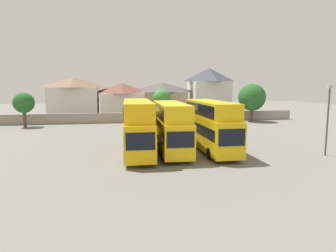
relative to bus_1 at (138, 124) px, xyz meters
The scene contains 15 objects.
ground 18.50m from the bus_1, 78.96° to the left, with size 140.00×140.00×0.00m, color slate.
depot_boundary_wall 24.70m from the bus_1, 81.83° to the left, with size 56.00×0.50×1.80m, color gray.
bus_1 is the anchor object (origin of this frame).
bus_2 3.27m from the bus_1, ahead, with size 3.00×10.63×4.88m.
bus_3 7.33m from the bus_1, ahead, with size 2.74×11.03×5.02m.
bus_4 14.52m from the bus_1, 81.49° to the left, with size 2.65×11.55×3.30m.
bus_5 15.47m from the bus_1, 70.42° to the left, with size 3.04×10.93×3.53m.
house_terrace_left 34.47m from the bus_1, 107.29° to the left, with size 9.80×7.30×8.23m.
house_terrace_centre 32.77m from the bus_1, 91.31° to the left, with size 8.86×8.22×7.06m.
house_terrace_right 34.27m from the bus_1, 77.15° to the left, with size 10.16×6.58×7.28m.
house_terrace_far_right 37.47m from the bus_1, 61.67° to the left, with size 8.26×7.42×10.31m.
tree_left_of_lot 26.94m from the bus_1, 127.46° to the left, with size 3.26×3.26×5.53m.
tree_behind_wall 31.81m from the bus_1, 44.76° to the left, with size 4.98×4.98×6.94m.
tree_right_of_lot 27.68m from the bus_1, 76.37° to the left, with size 3.32×3.32×5.94m.
lamp_post_lot_edge 17.91m from the bus_1, 13.14° to the right, with size 0.50×0.24×6.62m.
Camera 1 is at (-5.53, -28.38, 6.56)m, focal length 31.58 mm.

